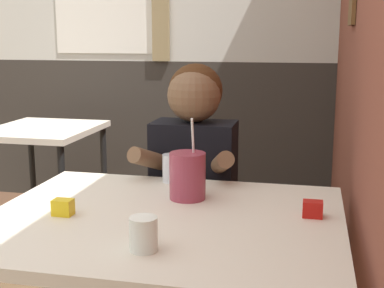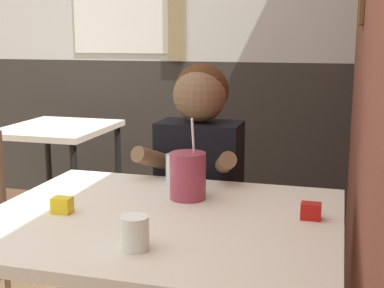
{
  "view_description": "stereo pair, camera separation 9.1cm",
  "coord_description": "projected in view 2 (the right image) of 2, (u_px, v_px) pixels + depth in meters",
  "views": [
    {
      "loc": [
        1.24,
        -1.06,
        1.28
      ],
      "look_at": [
        0.86,
        0.61,
        0.93
      ],
      "focal_mm": 50.0,
      "sensor_mm": 36.0,
      "label": 1
    },
    {
      "loc": [
        1.33,
        -1.04,
        1.28
      ],
      "look_at": [
        0.86,
        0.61,
        0.93
      ],
      "focal_mm": 50.0,
      "sensor_mm": 36.0,
      "label": 2
    }
  ],
  "objects": [
    {
      "name": "glass_near_pitcher",
      "position": [
        175.0,
        168.0,
        2.01
      ],
      "size": [
        0.07,
        0.07,
        0.11
      ],
      "color": "silver",
      "rests_on": "main_table"
    },
    {
      "name": "brick_wall_right",
      "position": [
        371.0,
        17.0,
        2.16
      ],
      "size": [
        0.08,
        4.59,
        2.7
      ],
      "color": "brown",
      "rests_on": "ground_plane"
    },
    {
      "name": "main_table",
      "position": [
        161.0,
        234.0,
        1.65
      ],
      "size": [
        1.08,
        0.89,
        0.73
      ],
      "color": "beige",
      "rests_on": "ground_plane"
    },
    {
      "name": "background_table",
      "position": [
        59.0,
        142.0,
        3.29
      ],
      "size": [
        0.6,
        0.68,
        0.73
      ],
      "color": "beige",
      "rests_on": "ground_plane"
    },
    {
      "name": "back_wall",
      "position": [
        149.0,
        24.0,
        3.79
      ],
      "size": [
        5.79,
        0.09,
        2.7
      ],
      "color": "silver",
      "rests_on": "ground_plane"
    },
    {
      "name": "person_seated",
      "position": [
        200.0,
        193.0,
        2.24
      ],
      "size": [
        0.42,
        0.41,
        1.17
      ],
      "color": "black",
      "rests_on": "ground_plane"
    },
    {
      "name": "glass_center",
      "position": [
        135.0,
        233.0,
        1.37
      ],
      "size": [
        0.07,
        0.07,
        0.09
      ],
      "color": "silver",
      "rests_on": "main_table"
    },
    {
      "name": "cocktail_pitcher",
      "position": [
        188.0,
        176.0,
        1.79
      ],
      "size": [
        0.12,
        0.12,
        0.28
      ],
      "color": "#99384C",
      "rests_on": "main_table"
    },
    {
      "name": "condiment_ketchup",
      "position": [
        311.0,
        211.0,
        1.6
      ],
      "size": [
        0.06,
        0.04,
        0.05
      ],
      "color": "#B7140F",
      "rests_on": "main_table"
    },
    {
      "name": "condiment_mustard",
      "position": [
        62.0,
        205.0,
        1.66
      ],
      "size": [
        0.06,
        0.04,
        0.05
      ],
      "color": "yellow",
      "rests_on": "main_table"
    }
  ]
}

